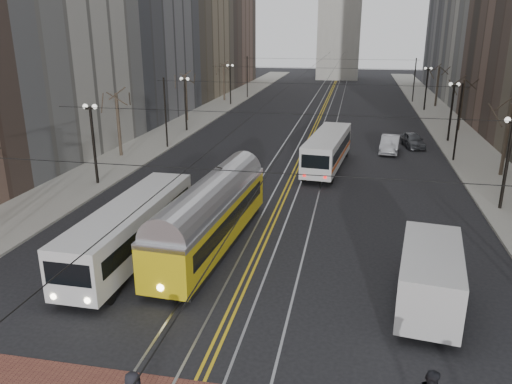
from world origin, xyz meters
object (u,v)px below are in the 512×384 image
at_px(rear_bus, 327,151).
at_px(sedan_silver, 390,144).
at_px(streetcar, 212,220).
at_px(cargo_van, 429,280).
at_px(transit_bus, 132,231).
at_px(sedan_grey, 413,140).

distance_m(rear_bus, sedan_silver, 8.51).
distance_m(streetcar, cargo_van, 11.09).
xyz_separation_m(transit_bus, cargo_van, (13.78, -2.25, -0.08)).
bearing_deg(streetcar, cargo_van, -18.71).
bearing_deg(transit_bus, streetcar, 30.17).
height_order(transit_bus, cargo_van, transit_bus).
height_order(sedan_grey, sedan_silver, sedan_silver).
bearing_deg(sedan_silver, rear_bus, -121.97).
relative_size(cargo_van, sedan_silver, 1.29).
height_order(transit_bus, sedan_silver, transit_bus).
bearing_deg(cargo_van, sedan_silver, 97.52).
bearing_deg(transit_bus, rear_bus, 66.50).
relative_size(transit_bus, sedan_grey, 2.73).
height_order(rear_bus, sedan_silver, rear_bus).
height_order(transit_bus, streetcar, streetcar).
relative_size(rear_bus, cargo_van, 1.82).
bearing_deg(transit_bus, cargo_van, -8.36).
relative_size(transit_bus, cargo_van, 1.88).
relative_size(streetcar, sedan_silver, 2.69).
relative_size(transit_bus, sedan_silver, 2.41).
bearing_deg(rear_bus, streetcar, -100.58).
bearing_deg(transit_bus, sedan_silver, 62.29).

